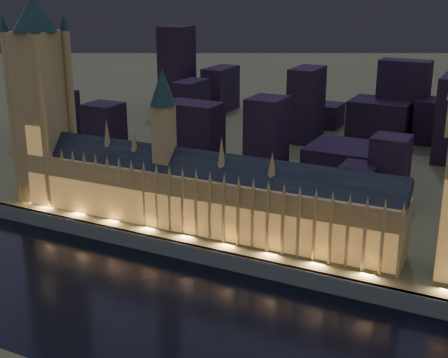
% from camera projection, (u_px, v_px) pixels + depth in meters
% --- Properties ---
extents(ground_plane, '(2000.00, 2000.00, 0.00)m').
position_uv_depth(ground_plane, '(153.00, 301.00, 257.49)').
color(ground_plane, black).
rests_on(ground_plane, ground).
extents(north_bank, '(2000.00, 960.00, 8.00)m').
position_uv_depth(north_bank, '(410.00, 92.00, 695.82)').
color(north_bank, '#4A482F').
rests_on(north_bank, ground).
extents(embankment_wall, '(2000.00, 2.50, 8.00)m').
position_uv_depth(embankment_wall, '(201.00, 255.00, 290.90)').
color(embankment_wall, '#41584C').
rests_on(embankment_wall, ground).
extents(palace_of_westminster, '(202.00, 25.00, 78.00)m').
position_uv_depth(palace_of_westminster, '(198.00, 192.00, 306.99)').
color(palace_of_westminster, olive).
rests_on(palace_of_westminster, north_bank).
extents(victoria_tower, '(31.68, 31.68, 122.46)m').
position_uv_depth(victoria_tower, '(40.00, 91.00, 335.98)').
color(victoria_tower, olive).
rests_on(victoria_tower, north_bank).
extents(city_backdrop, '(477.74, 215.63, 76.68)m').
position_uv_depth(city_backdrop, '(396.00, 119.00, 439.22)').
color(city_backdrop, black).
rests_on(city_backdrop, north_bank).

